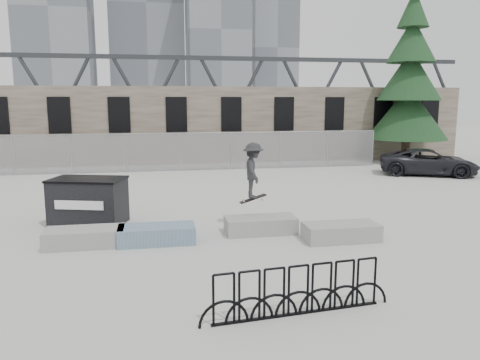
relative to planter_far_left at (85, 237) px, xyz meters
name	(u,v)px	position (x,y,z in m)	size (l,w,h in m)	color
ground	(207,238)	(3.18, 0.13, -0.25)	(120.00, 120.00, 0.00)	#B0B0AB
stone_wall	(176,125)	(3.18, 16.37, 2.00)	(36.00, 2.58, 4.50)	brown
chainlink_fence	(180,151)	(3.18, 12.63, 0.78)	(22.06, 0.06, 2.02)	gray
planter_far_left	(85,237)	(0.00, 0.00, 0.00)	(2.00, 0.90, 0.46)	#999996
planter_center_left	(157,234)	(1.83, -0.07, 0.00)	(2.00, 0.90, 0.46)	#2E5F8B
planter_center_right	(261,224)	(4.75, 0.34, 0.00)	(2.00, 0.90, 0.46)	#999996
planter_offset	(341,231)	(6.72, -0.75, 0.00)	(2.00, 0.90, 0.46)	#999996
dumpster	(88,201)	(-0.17, 2.24, 0.46)	(2.44, 1.88, 1.42)	black
bike_rack	(298,291)	(4.24, -4.79, 0.19)	(3.58, 0.43, 0.90)	black
spruce_tree	(409,84)	(16.93, 13.86, 4.42)	(4.75, 4.75, 11.50)	#38281E
skyline_towers	(151,19)	(2.17, 93.94, 20.54)	(58.00, 28.00, 48.00)	slate
truss_bridge	(232,97)	(13.18, 55.13, 3.88)	(70.00, 3.00, 9.80)	#2D3033
suv	(429,162)	(15.41, 8.96, 0.40)	(2.17, 4.70, 1.31)	black
skateboarder	(253,171)	(4.62, 0.76, 1.49)	(0.80, 1.08, 1.75)	#28282A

